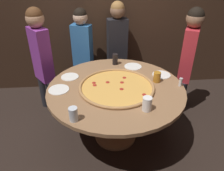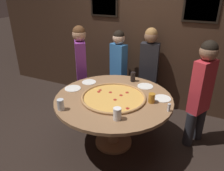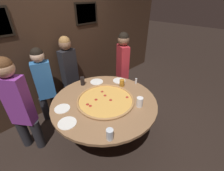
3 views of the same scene
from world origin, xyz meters
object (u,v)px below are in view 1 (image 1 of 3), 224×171
at_px(white_plate_beside_cup, 161,75).
at_px(diner_far_left, 188,57).
at_px(drink_cup_far_left, 73,114).
at_px(diner_far_right, 82,49).
at_px(drink_cup_near_left, 157,77).
at_px(white_plate_left_side, 133,66).
at_px(dining_table, 116,97).
at_px(white_plate_far_back, 70,77).
at_px(diner_centre_back, 117,44).
at_px(giant_pizza, 117,87).
at_px(white_plate_near_front, 59,90).
at_px(diner_side_left, 42,57).
at_px(drink_cup_front_edge, 115,59).
at_px(drink_cup_beside_pizza, 147,104).
at_px(condiment_shaker, 181,82).

relative_size(white_plate_beside_cup, diner_far_left, 0.15).
height_order(drink_cup_far_left, diner_far_right, diner_far_right).
height_order(drink_cup_near_left, white_plate_left_side, drink_cup_near_left).
height_order(dining_table, white_plate_far_back, white_plate_far_back).
bearing_deg(white_plate_left_side, diner_centre_back, 102.37).
bearing_deg(giant_pizza, white_plate_near_front, 179.52).
distance_m(drink_cup_far_left, diner_side_left, 1.32).
bearing_deg(drink_cup_front_edge, dining_table, -94.60).
bearing_deg(diner_centre_back, drink_cup_beside_pizza, 87.53).
relative_size(white_plate_near_front, diner_far_left, 0.15).
relative_size(drink_cup_near_left, white_plate_beside_cup, 0.54).
bearing_deg(dining_table, white_plate_far_back, 152.97).
bearing_deg(diner_far_left, drink_cup_near_left, -22.62).
distance_m(drink_cup_front_edge, condiment_shaker, 0.92).
height_order(drink_cup_beside_pizza, white_plate_left_side, drink_cup_beside_pizza).
bearing_deg(diner_side_left, drink_cup_beside_pizza, -169.98).
height_order(drink_cup_front_edge, condiment_shaker, drink_cup_front_edge).
height_order(white_plate_far_back, diner_centre_back, diner_centre_back).
relative_size(white_plate_near_front, diner_side_left, 0.15).
bearing_deg(diner_far_left, diner_side_left, -67.05).
distance_m(dining_table, white_plate_near_front, 0.64).
distance_m(white_plate_left_side, diner_far_right, 0.90).
bearing_deg(white_plate_beside_cup, drink_cup_beside_pizza, -116.44).
height_order(white_plate_left_side, white_plate_far_back, same).
distance_m(dining_table, drink_cup_beside_pizza, 0.55).
relative_size(white_plate_left_side, condiment_shaker, 2.33).
relative_size(white_plate_left_side, diner_centre_back, 0.16).
xyz_separation_m(diner_side_left, diner_centre_back, (1.06, 0.46, -0.02)).
xyz_separation_m(giant_pizza, white_plate_near_front, (-0.64, 0.01, -0.01)).
height_order(dining_table, white_plate_left_side, white_plate_left_side).
height_order(white_plate_beside_cup, diner_side_left, diner_side_left).
relative_size(condiment_shaker, diner_far_right, 0.07).
distance_m(drink_cup_beside_pizza, white_plate_beside_cup, 0.76).
bearing_deg(diner_far_left, diner_centre_back, -97.26).
distance_m(dining_table, diner_centre_back, 1.17).
height_order(drink_cup_near_left, drink_cup_front_edge, drink_cup_front_edge).
relative_size(condiment_shaker, diner_far_left, 0.07).
relative_size(drink_cup_far_left, white_plate_far_back, 0.64).
relative_size(dining_table, drink_cup_near_left, 12.76).
xyz_separation_m(white_plate_left_side, diner_centre_back, (-0.14, 0.65, 0.08)).
bearing_deg(diner_far_right, diner_centre_back, -152.52).
distance_m(dining_table, diner_side_left, 1.17).
bearing_deg(giant_pizza, diner_centre_back, 83.81).
distance_m(white_plate_left_side, white_plate_near_front, 1.03).
relative_size(giant_pizza, drink_cup_front_edge, 5.78).
distance_m(drink_cup_beside_pizza, diner_far_right, 1.65).
distance_m(drink_cup_front_edge, diner_side_left, 0.98).
bearing_deg(drink_cup_near_left, giant_pizza, -168.67).
xyz_separation_m(dining_table, white_plate_far_back, (-0.53, 0.27, 0.14)).
distance_m(diner_side_left, diner_far_right, 0.66).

